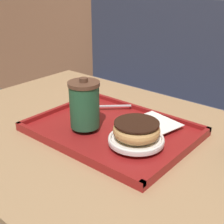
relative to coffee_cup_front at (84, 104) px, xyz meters
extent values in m
cube|color=#33384C|center=(-0.21, 0.87, -0.56)|extent=(1.43, 0.44, 0.45)
cube|color=#33384C|center=(-0.21, 1.05, -0.06)|extent=(1.43, 0.08, 0.55)
cube|color=tan|center=(0.03, 0.03, -0.10)|extent=(1.08, 0.75, 0.03)
cube|color=maroon|center=(0.05, 0.05, -0.08)|extent=(0.44, 0.33, 0.01)
cube|color=maroon|center=(0.05, -0.11, -0.07)|extent=(0.44, 0.01, 0.01)
cube|color=maroon|center=(0.05, 0.21, -0.07)|extent=(0.44, 0.01, 0.01)
cube|color=maroon|center=(-0.16, 0.05, -0.07)|extent=(0.01, 0.33, 0.01)
cube|color=maroon|center=(0.27, 0.05, -0.07)|extent=(0.01, 0.33, 0.01)
cube|color=white|center=(0.14, 0.14, -0.06)|extent=(0.15, 0.13, 0.00)
cylinder|color=#235638|center=(0.00, 0.00, -0.01)|extent=(0.08, 0.08, 0.12)
cylinder|color=brown|center=(0.00, 0.00, 0.06)|extent=(0.09, 0.09, 0.01)
cylinder|color=brown|center=(0.00, 0.00, 0.07)|extent=(0.02, 0.02, 0.01)
cylinder|color=white|center=(0.16, 0.02, -0.06)|extent=(0.14, 0.14, 0.01)
torus|color=white|center=(0.16, 0.02, -0.06)|extent=(0.14, 0.14, 0.01)
torus|color=tan|center=(0.16, 0.02, -0.03)|extent=(0.12, 0.12, 0.04)
cylinder|color=black|center=(0.16, 0.02, -0.01)|extent=(0.11, 0.11, 0.00)
ellipsoid|color=silver|center=(-0.07, 0.11, -0.06)|extent=(0.04, 0.04, 0.01)
cube|color=silver|center=(-0.02, 0.16, -0.06)|extent=(0.08, 0.08, 0.00)
camera|label=1|loc=(0.56, -0.55, 0.32)|focal=50.00mm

